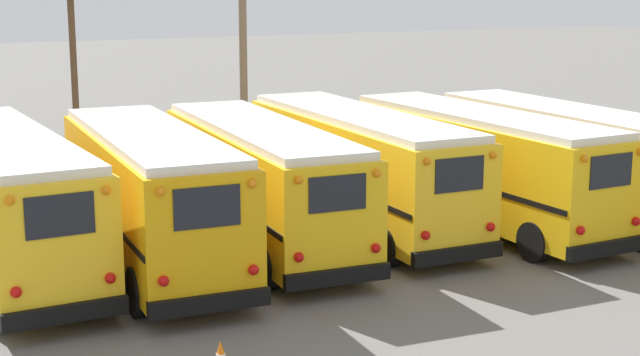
{
  "coord_description": "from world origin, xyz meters",
  "views": [
    {
      "loc": [
        -10.88,
        -23.48,
        7.01
      ],
      "look_at": [
        0.0,
        -0.53,
        1.67
      ],
      "focal_mm": 55.0,
      "sensor_mm": 36.0,
      "label": 1
    }
  ],
  "objects_px": {
    "school_bus_0": "(8,198)",
    "utility_pole": "(243,49)",
    "school_bus_1": "(151,193)",
    "school_bus_5": "(573,157)",
    "school_bus_2": "(261,179)",
    "school_bus_3": "(359,165)",
    "school_bus_4": "(480,164)"
  },
  "relations": [
    {
      "from": "school_bus_1",
      "to": "school_bus_4",
      "type": "xyz_separation_m",
      "value": [
        9.49,
        0.0,
        -0.07
      ]
    },
    {
      "from": "school_bus_1",
      "to": "school_bus_5",
      "type": "xyz_separation_m",
      "value": [
        12.65,
        -0.17,
        -0.11
      ]
    },
    {
      "from": "school_bus_5",
      "to": "school_bus_1",
      "type": "bearing_deg",
      "value": 179.23
    },
    {
      "from": "school_bus_1",
      "to": "school_bus_0",
      "type": "bearing_deg",
      "value": 161.98
    },
    {
      "from": "school_bus_2",
      "to": "school_bus_3",
      "type": "height_order",
      "value": "school_bus_3"
    },
    {
      "from": "school_bus_5",
      "to": "utility_pole",
      "type": "xyz_separation_m",
      "value": [
        -4.77,
        14.42,
        2.31
      ]
    },
    {
      "from": "school_bus_1",
      "to": "school_bus_2",
      "type": "height_order",
      "value": "school_bus_1"
    },
    {
      "from": "school_bus_3",
      "to": "school_bus_4",
      "type": "xyz_separation_m",
      "value": [
        3.16,
        -1.27,
        0.0
      ]
    },
    {
      "from": "school_bus_3",
      "to": "school_bus_5",
      "type": "xyz_separation_m",
      "value": [
        6.32,
        -1.44,
        -0.04
      ]
    },
    {
      "from": "school_bus_3",
      "to": "school_bus_5",
      "type": "bearing_deg",
      "value": -12.86
    },
    {
      "from": "school_bus_0",
      "to": "school_bus_2",
      "type": "height_order",
      "value": "school_bus_0"
    },
    {
      "from": "school_bus_3",
      "to": "school_bus_4",
      "type": "height_order",
      "value": "school_bus_3"
    },
    {
      "from": "school_bus_0",
      "to": "school_bus_4",
      "type": "xyz_separation_m",
      "value": [
        12.64,
        -1.03,
        -0.06
      ]
    },
    {
      "from": "school_bus_2",
      "to": "school_bus_3",
      "type": "bearing_deg",
      "value": 8.9
    },
    {
      "from": "school_bus_1",
      "to": "utility_pole",
      "type": "xyz_separation_m",
      "value": [
        7.87,
        14.25,
        2.2
      ]
    },
    {
      "from": "utility_pole",
      "to": "school_bus_1",
      "type": "bearing_deg",
      "value": -118.91
    },
    {
      "from": "school_bus_2",
      "to": "school_bus_1",
      "type": "bearing_deg",
      "value": -166.15
    },
    {
      "from": "school_bus_0",
      "to": "utility_pole",
      "type": "distance_m",
      "value": 17.36
    },
    {
      "from": "school_bus_5",
      "to": "school_bus_0",
      "type": "bearing_deg",
      "value": 175.67
    },
    {
      "from": "school_bus_5",
      "to": "utility_pole",
      "type": "height_order",
      "value": "utility_pole"
    },
    {
      "from": "school_bus_0",
      "to": "utility_pole",
      "type": "height_order",
      "value": "utility_pole"
    },
    {
      "from": "school_bus_3",
      "to": "school_bus_5",
      "type": "height_order",
      "value": "school_bus_3"
    },
    {
      "from": "school_bus_1",
      "to": "school_bus_5",
      "type": "distance_m",
      "value": 12.65
    },
    {
      "from": "school_bus_1",
      "to": "utility_pole",
      "type": "relative_size",
      "value": 1.24
    },
    {
      "from": "school_bus_0",
      "to": "utility_pole",
      "type": "bearing_deg",
      "value": 50.16
    },
    {
      "from": "school_bus_4",
      "to": "school_bus_1",
      "type": "bearing_deg",
      "value": -179.98
    },
    {
      "from": "utility_pole",
      "to": "school_bus_0",
      "type": "bearing_deg",
      "value": -129.84
    },
    {
      "from": "school_bus_1",
      "to": "school_bus_2",
      "type": "bearing_deg",
      "value": 13.85
    },
    {
      "from": "school_bus_2",
      "to": "utility_pole",
      "type": "relative_size",
      "value": 1.31
    },
    {
      "from": "school_bus_4",
      "to": "school_bus_5",
      "type": "relative_size",
      "value": 0.94
    },
    {
      "from": "school_bus_0",
      "to": "school_bus_1",
      "type": "distance_m",
      "value": 3.32
    },
    {
      "from": "school_bus_1",
      "to": "utility_pole",
      "type": "distance_m",
      "value": 16.43
    }
  ]
}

